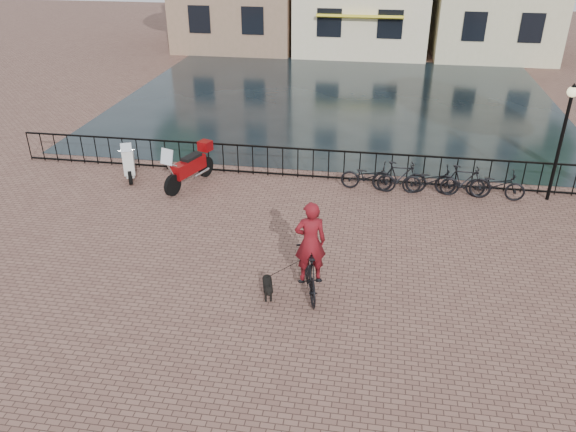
% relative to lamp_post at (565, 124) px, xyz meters
% --- Properties ---
extents(ground, '(100.00, 100.00, 0.00)m').
position_rel_lamp_post_xyz_m(ground, '(-7.20, -7.60, -2.38)').
color(ground, brown).
rests_on(ground, ground).
extents(canal_water, '(20.00, 20.00, 0.00)m').
position_rel_lamp_post_xyz_m(canal_water, '(-7.20, 9.70, -2.38)').
color(canal_water, black).
rests_on(canal_water, ground).
extents(railing, '(20.00, 0.05, 1.02)m').
position_rel_lamp_post_xyz_m(railing, '(-7.20, 0.40, -1.87)').
color(railing, black).
rests_on(railing, ground).
extents(lamp_post, '(0.30, 0.30, 3.45)m').
position_rel_lamp_post_xyz_m(lamp_post, '(0.00, 0.00, 0.00)').
color(lamp_post, black).
rests_on(lamp_post, ground).
extents(cyclist, '(1.02, 2.01, 2.65)m').
position_rel_lamp_post_xyz_m(cyclist, '(-6.49, -5.93, -1.37)').
color(cyclist, black).
rests_on(cyclist, ground).
extents(dog, '(0.43, 0.80, 0.51)m').
position_rel_lamp_post_xyz_m(dog, '(-7.38, -6.26, -2.12)').
color(dog, black).
rests_on(dog, ground).
extents(motorcycle, '(1.24, 2.24, 1.57)m').
position_rel_lamp_post_xyz_m(motorcycle, '(-10.98, -0.78, -1.59)').
color(motorcycle, maroon).
rests_on(motorcycle, ground).
extents(scooter, '(1.03, 1.60, 1.44)m').
position_rel_lamp_post_xyz_m(scooter, '(-13.13, -0.44, -1.66)').
color(scooter, silver).
rests_on(scooter, ground).
extents(parked_bike_0, '(1.76, 0.75, 0.90)m').
position_rel_lamp_post_xyz_m(parked_bike_0, '(-5.40, -0.20, -1.93)').
color(parked_bike_0, black).
rests_on(parked_bike_0, ground).
extents(parked_bike_1, '(1.68, 0.52, 1.00)m').
position_rel_lamp_post_xyz_m(parked_bike_1, '(-4.45, -0.20, -1.88)').
color(parked_bike_1, black).
rests_on(parked_bike_1, ground).
extents(parked_bike_2, '(1.73, 0.65, 0.90)m').
position_rel_lamp_post_xyz_m(parked_bike_2, '(-3.50, -0.20, -1.93)').
color(parked_bike_2, black).
rests_on(parked_bike_2, ground).
extents(parked_bike_3, '(1.70, 0.60, 1.00)m').
position_rel_lamp_post_xyz_m(parked_bike_3, '(-2.55, -0.20, -1.88)').
color(parked_bike_3, black).
rests_on(parked_bike_3, ground).
extents(parked_bike_4, '(1.77, 0.77, 0.90)m').
position_rel_lamp_post_xyz_m(parked_bike_4, '(-1.60, -0.20, -1.93)').
color(parked_bike_4, black).
rests_on(parked_bike_4, ground).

